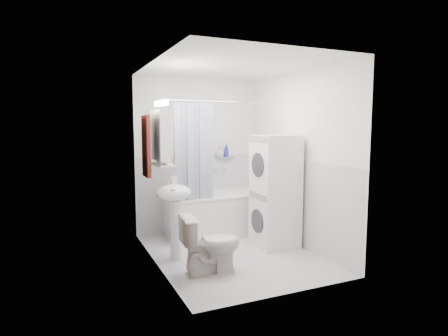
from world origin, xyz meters
name	(u,v)px	position (x,y,z in m)	size (l,w,h in m)	color
floor	(232,253)	(0.00, 0.00, 0.00)	(2.60, 2.60, 0.00)	silver
room_walls	(233,140)	(0.00, 0.00, 1.49)	(2.60, 2.60, 2.60)	white
wainscot	(223,204)	(0.00, 0.29, 0.60)	(1.98, 2.58, 2.58)	white
door	(173,190)	(-0.95, -0.55, 1.00)	(0.05, 2.00, 2.00)	brown
bathtub	(221,211)	(0.23, 0.92, 0.35)	(1.67, 0.79, 0.64)	white
tub_spout	(224,169)	(0.43, 1.25, 0.96)	(0.04, 0.04, 0.12)	silver
curtain_rod	(230,102)	(0.23, 0.58, 2.00)	(0.02, 0.02, 1.85)	silver
shower_curtain	(194,156)	(-0.32, 0.58, 1.25)	(0.55, 0.02, 1.45)	#132145
sink	(174,204)	(-0.75, 0.08, 0.70)	(0.44, 0.37, 1.04)	white
medicine_cabinet	(161,134)	(-0.90, 0.10, 1.57)	(0.13, 0.50, 0.71)	white
shelf	(162,165)	(-0.89, 0.10, 1.20)	(0.18, 0.54, 0.03)	silver
shower_caddy	(227,158)	(0.48, 1.24, 1.15)	(0.22, 0.06, 0.02)	silver
towel	(146,145)	(-0.94, 0.75, 1.41)	(0.07, 0.35, 0.85)	#5A1C11
washer_dryer	(275,191)	(0.68, 0.07, 0.77)	(0.56, 0.55, 1.54)	white
toilet	(211,244)	(-0.50, -0.48, 0.33)	(0.38, 0.68, 0.67)	white
soap_pump	(174,182)	(-0.71, 0.25, 0.95)	(0.08, 0.17, 0.08)	gray
shelf_bottle	(166,162)	(-0.89, -0.05, 1.25)	(0.07, 0.18, 0.07)	gray
shelf_cup	(160,159)	(-0.89, 0.22, 1.26)	(0.10, 0.09, 0.10)	gray
shampoo_a	(220,153)	(0.35, 1.24, 1.23)	(0.13, 0.17, 0.13)	gray
shampoo_b	(226,155)	(0.47, 1.24, 1.20)	(0.08, 0.21, 0.08)	#2D29A5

